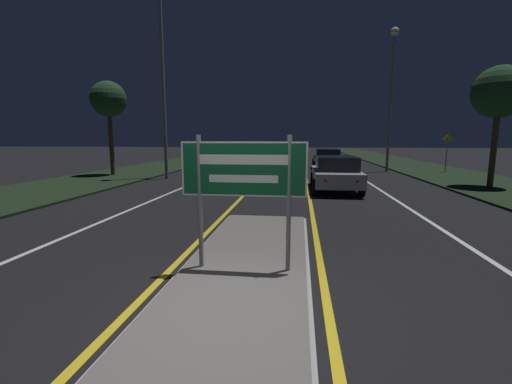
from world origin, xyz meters
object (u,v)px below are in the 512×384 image
(streetlight_left_near, at_px, (161,32))
(car_receding_0, at_px, (335,173))
(warning_sign, at_px, (447,149))
(car_receding_1, at_px, (327,159))
(streetlight_right_near, at_px, (392,81))
(car_approaching_0, at_px, (232,169))
(highway_sign, at_px, (243,176))
(car_approaching_1, at_px, (254,156))

(streetlight_left_near, height_order, car_receding_0, streetlight_left_near)
(warning_sign, bearing_deg, car_receding_0, -132.88)
(streetlight_left_near, relative_size, car_receding_1, 2.68)
(streetlight_right_near, distance_m, car_receding_0, 10.95)
(car_approaching_0, bearing_deg, car_receding_0, -16.70)
(streetlight_left_near, relative_size, streetlight_right_near, 1.28)
(car_receding_0, distance_m, car_receding_1, 9.37)
(highway_sign, bearing_deg, car_approaching_1, 97.16)
(car_approaching_0, xyz_separation_m, car_approaching_1, (-0.38, 10.79, 0.06))
(highway_sign, height_order, car_receding_1, highway_sign)
(car_approaching_0, xyz_separation_m, warning_sign, (12.06, 6.63, 0.77))
(car_receding_0, height_order, car_receding_1, car_receding_1)
(car_receding_1, relative_size, warning_sign, 1.83)
(car_approaching_0, relative_size, warning_sign, 1.82)
(car_receding_1, bearing_deg, streetlight_left_near, -144.76)
(streetlight_right_near, bearing_deg, car_approaching_0, -139.77)
(car_receding_1, height_order, car_approaching_1, car_approaching_1)
(streetlight_left_near, distance_m, car_receding_1, 12.69)
(highway_sign, xyz_separation_m, car_approaching_0, (-2.30, 10.59, -0.86))
(streetlight_left_near, relative_size, car_approaching_0, 2.69)
(streetlight_right_near, relative_size, car_approaching_1, 1.91)
(warning_sign, bearing_deg, car_approaching_0, -151.20)
(streetlight_right_near, distance_m, car_approaching_0, 12.55)
(highway_sign, xyz_separation_m, streetlight_left_near, (-6.17, 12.31, 5.81))
(car_receding_0, bearing_deg, highway_sign, -104.10)
(highway_sign, distance_m, car_receding_0, 9.53)
(car_receding_1, height_order, warning_sign, warning_sign)
(car_receding_0, xyz_separation_m, car_approaching_0, (-4.62, 1.38, -0.03))
(streetlight_right_near, relative_size, warning_sign, 3.83)
(highway_sign, height_order, car_receding_0, highway_sign)
(car_receding_1, relative_size, car_approaching_1, 0.91)
(highway_sign, height_order, streetlight_left_near, streetlight_left_near)
(highway_sign, xyz_separation_m, streetlight_right_near, (6.48, 18.03, 4.14))
(streetlight_left_near, xyz_separation_m, car_receding_0, (8.48, -3.11, -6.64))
(highway_sign, distance_m, warning_sign, 19.79)
(streetlight_left_near, height_order, car_receding_1, streetlight_left_near)
(streetlight_left_near, bearing_deg, warning_sign, 17.12)
(highway_sign, bearing_deg, car_receding_1, 81.79)
(car_receding_1, distance_m, car_approaching_1, 6.06)
(car_receding_0, distance_m, warning_sign, 10.96)
(streetlight_left_near, bearing_deg, car_approaching_1, 68.98)
(highway_sign, bearing_deg, car_receding_0, 75.90)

